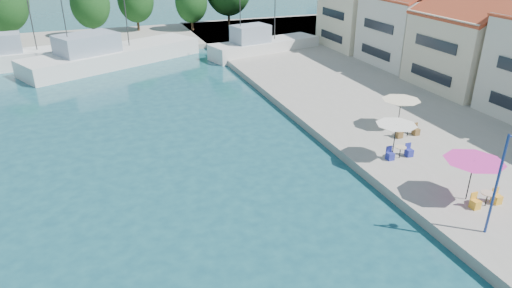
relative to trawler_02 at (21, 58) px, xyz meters
name	(u,v)px	position (x,y,z in m)	size (l,w,h in m)	color
quay_right	(473,101)	(37.52, -26.89, -0.77)	(32.00, 92.00, 0.60)	gray
quay_far	(91,42)	(7.52, 10.11, -0.77)	(90.00, 16.00, 0.60)	gray
building_04	(476,38)	(39.52, -23.89, 3.95)	(9.00, 8.80, 9.20)	beige
building_05	(411,19)	(39.52, -14.89, 4.19)	(8.40, 8.80, 9.70)	silver
building_06	(365,6)	(39.52, -5.89, 4.43)	(9.00, 8.80, 10.20)	#F0E4C0
trawler_02	(21,58)	(0.00, 0.00, 0.00)	(14.32, 5.07, 10.20)	white
trawler_03	(110,56)	(9.29, -2.30, 0.00)	(20.37, 13.53, 10.20)	silver
trawler_04	(263,47)	(26.90, -4.04, 0.00)	(14.38, 6.74, 10.20)	silver
tree_04	(3,2)	(-2.13, 11.25, 4.67)	(6.02, 6.02, 8.91)	#3F2B19
tree_05	(90,4)	(8.17, 11.57, 3.90)	(5.12, 5.12, 7.58)	#3F2B19
tree_06	(136,0)	(14.42, 14.21, 3.90)	(5.12, 5.12, 7.58)	#3F2B19
tree_07	(191,2)	(21.94, 11.87, 3.47)	(4.61, 4.61, 6.82)	#3F2B19
umbrella_pink	(473,165)	(24.73, -39.75, 1.54)	(3.04, 3.04, 2.26)	black
umbrella_white	(396,128)	(23.95, -34.33, 1.58)	(2.49, 2.49, 2.30)	black
umbrella_cream	(401,103)	(27.39, -30.17, 1.39)	(2.72, 2.72, 2.12)	black
cafe_table_01	(486,201)	(25.19, -40.60, -0.18)	(1.82, 0.70, 0.76)	black
cafe_table_02	(400,154)	(24.45, -34.40, -0.18)	(1.82, 0.70, 0.76)	black
cafe_table_03	(408,132)	(27.04, -31.75, -0.18)	(1.82, 0.70, 0.76)	black
street_lamp	(509,166)	(23.70, -42.50, 3.02)	(0.99, 0.52, 5.03)	navy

